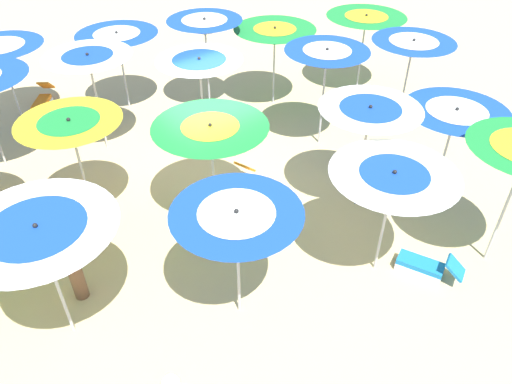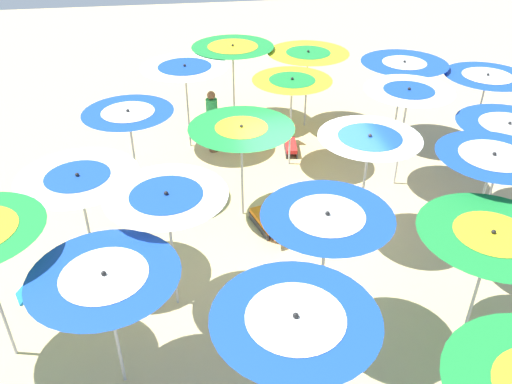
# 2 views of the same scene
# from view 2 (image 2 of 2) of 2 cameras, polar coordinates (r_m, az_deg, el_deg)

# --- Properties ---
(ground) EXTENTS (41.23, 41.23, 0.04)m
(ground) POSITION_cam_2_polar(r_m,az_deg,el_deg) (11.49, 5.02, -4.19)
(ground) COLOR #D1B57F
(beach_umbrella_0) EXTENTS (2.30, 2.30, 2.34)m
(beach_umbrella_0) POSITION_cam_2_polar(r_m,az_deg,el_deg) (15.37, -2.49, 14.78)
(beach_umbrella_0) COLOR #B2B2B7
(beach_umbrella_0) RESTS_ON ground
(beach_umbrella_1) EXTENTS (2.23, 2.23, 2.32)m
(beach_umbrella_1) POSITION_cam_2_polar(r_m,az_deg,el_deg) (14.00, -7.59, 12.52)
(beach_umbrella_1) COLOR #B2B2B7
(beach_umbrella_1) RESTS_ON ground
(beach_umbrella_2) EXTENTS (1.96, 1.96, 2.22)m
(beach_umbrella_2) POSITION_cam_2_polar(r_m,az_deg,el_deg) (11.88, -13.42, 7.47)
(beach_umbrella_2) COLOR #B2B2B7
(beach_umbrella_2) RESTS_ON ground
(beach_umbrella_3) EXTENTS (2.10, 2.10, 2.21)m
(beach_umbrella_3) POSITION_cam_2_polar(r_m,az_deg,el_deg) (9.75, -18.35, 0.56)
(beach_umbrella_3) COLOR #B2B2B7
(beach_umbrella_3) RESTS_ON ground
(beach_umbrella_5) EXTENTS (2.26, 2.26, 2.26)m
(beach_umbrella_5) POSITION_cam_2_polar(r_m,az_deg,el_deg) (15.20, 5.57, 13.99)
(beach_umbrella_5) COLOR #B2B2B7
(beach_umbrella_5) RESTS_ON ground
(beach_umbrella_6) EXTENTS (1.92, 1.92, 2.34)m
(beach_umbrella_6) POSITION_cam_2_polar(r_m,az_deg,el_deg) (12.97, 3.86, 11.16)
(beach_umbrella_6) COLOR #B2B2B7
(beach_umbrella_6) RESTS_ON ground
(beach_umbrella_7) EXTENTS (2.18, 2.18, 2.19)m
(beach_umbrella_7) POSITION_cam_2_polar(r_m,az_deg,el_deg) (10.94, -1.56, 6.16)
(beach_umbrella_7) COLOR #B2B2B7
(beach_umbrella_7) RESTS_ON ground
(beach_umbrella_8) EXTENTS (1.96, 1.96, 2.37)m
(beach_umbrella_8) POSITION_cam_2_polar(r_m,az_deg,el_deg) (8.55, -9.48, -1.23)
(beach_umbrella_8) COLOR #B2B2B7
(beach_umbrella_8) RESTS_ON ground
(beach_umbrella_9) EXTENTS (2.05, 2.05, 2.18)m
(beach_umbrella_9) POSITION_cam_2_polar(r_m,az_deg,el_deg) (7.54, -15.73, -9.66)
(beach_umbrella_9) COLOR #B2B2B7
(beach_umbrella_9) RESTS_ON ground
(beach_umbrella_10) EXTENTS (2.25, 2.25, 2.29)m
(beach_umbrella_10) POSITION_cam_2_polar(r_m,az_deg,el_deg) (14.76, 15.47, 12.47)
(beach_umbrella_10) COLOR #B2B2B7
(beach_umbrella_10) RESTS_ON ground
(beach_umbrella_11) EXTENTS (1.98, 1.98, 2.48)m
(beach_umbrella_11) POSITION_cam_2_polar(r_m,az_deg,el_deg) (12.47, 15.91, 9.59)
(beach_umbrella_11) COLOR #B2B2B7
(beach_umbrella_11) RESTS_ON ground
(beach_umbrella_12) EXTENTS (1.95, 1.95, 2.41)m
(beach_umbrella_12) POSITION_cam_2_polar(r_m,az_deg,el_deg) (10.31, 11.97, 4.88)
(beach_umbrella_12) COLOR #B2B2B7
(beach_umbrella_12) RESTS_ON ground
(beach_umbrella_13) EXTENTS (1.95, 1.95, 2.49)m
(beach_umbrella_13) POSITION_cam_2_polar(r_m,az_deg,el_deg) (7.87, 7.53, -3.72)
(beach_umbrella_13) COLOR #B2B2B7
(beach_umbrella_13) RESTS_ON ground
(beach_umbrella_14) EXTENTS (1.95, 1.95, 2.53)m
(beach_umbrella_14) POSITION_cam_2_polar(r_m,az_deg,el_deg) (6.25, 4.19, -14.43)
(beach_umbrella_14) COLOR #B2B2B7
(beach_umbrella_14) RESTS_ON ground
(beach_umbrella_15) EXTENTS (2.14, 2.14, 2.19)m
(beach_umbrella_15) POSITION_cam_2_polar(r_m,az_deg,el_deg) (14.81, 23.41, 10.78)
(beach_umbrella_15) COLOR #B2B2B7
(beach_umbrella_15) RESTS_ON ground
(beach_umbrella_16) EXTENTS (2.14, 2.14, 2.18)m
(beach_umbrella_16) POSITION_cam_2_polar(r_m,az_deg,el_deg) (12.24, 25.31, 5.89)
(beach_umbrella_16) COLOR #B2B2B7
(beach_umbrella_16) RESTS_ON ground
(beach_umbrella_17) EXTENTS (1.95, 1.95, 2.55)m
(beach_umbrella_17) POSITION_cam_2_polar(r_m,az_deg,el_deg) (10.00, 23.88, 2.69)
(beach_umbrella_17) COLOR #B2B2B7
(beach_umbrella_17) RESTS_ON ground
(beach_umbrella_18) EXTENTS (2.20, 2.20, 2.21)m
(beach_umbrella_18) POSITION_cam_2_polar(r_m,az_deg,el_deg) (8.63, 23.73, -5.17)
(beach_umbrella_18) COLOR #B2B2B7
(beach_umbrella_18) RESTS_ON ground
(lounger_0) EXTENTS (0.43, 1.13, 0.59)m
(lounger_0) POSITION_cam_2_polar(r_m,az_deg,el_deg) (14.44, 3.71, 5.20)
(lounger_0) COLOR #333338
(lounger_0) RESTS_ON ground
(lounger_1) EXTENTS (1.22, 1.00, 0.60)m
(lounger_1) POSITION_cam_2_polar(r_m,az_deg,el_deg) (15.20, 25.01, 3.53)
(lounger_1) COLOR silver
(lounger_1) RESTS_ON ground
(lounger_2) EXTENTS (0.70, 1.36, 0.55)m
(lounger_2) POSITION_cam_2_polar(r_m,az_deg,el_deg) (11.35, 1.27, -3.21)
(lounger_2) COLOR #333338
(lounger_2) RESTS_ON ground
(lounger_3) EXTENTS (1.20, 0.80, 0.53)m
(lounger_3) POSITION_cam_2_polar(r_m,az_deg,el_deg) (10.40, -20.62, -9.64)
(lounger_3) COLOR silver
(lounger_3) RESTS_ON ground
(beachgoer_0) EXTENTS (0.30, 0.30, 1.71)m
(beachgoer_0) POSITION_cam_2_polar(r_m,az_deg,el_deg) (14.12, -4.69, 7.62)
(beachgoer_0) COLOR brown
(beachgoer_0) RESTS_ON ground
(beach_ball) EXTENTS (0.28, 0.28, 0.28)m
(beach_ball) POSITION_cam_2_polar(r_m,az_deg,el_deg) (14.21, -14.46, 3.41)
(beach_ball) COLOR white
(beach_ball) RESTS_ON ground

